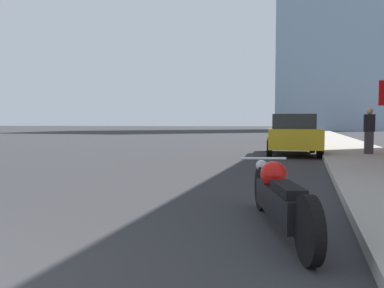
# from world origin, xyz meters

# --- Properties ---
(sidewalk) EXTENTS (2.80, 240.00, 0.15)m
(sidewalk) POSITION_xyz_m (5.03, 40.00, 0.07)
(sidewalk) COLOR #9E998E
(sidewalk) RESTS_ON ground_plane
(motorcycle) EXTENTS (1.04, 2.61, 0.77)m
(motorcycle) POSITION_xyz_m (2.80, 3.32, 0.38)
(motorcycle) COLOR black
(motorcycle) RESTS_ON ground_plane
(parked_car_yellow) EXTENTS (2.26, 4.30, 1.60)m
(parked_car_yellow) POSITION_xyz_m (2.55, 14.34, 0.80)
(parked_car_yellow) COLOR gold
(parked_car_yellow) RESTS_ON ground_plane
(parked_car_green) EXTENTS (1.95, 4.01, 1.59)m
(parked_car_green) POSITION_xyz_m (2.48, 26.67, 0.81)
(parked_car_green) COLOR #1E6B33
(parked_car_green) RESTS_ON ground_plane
(pedestrian) EXTENTS (0.36, 0.23, 1.65)m
(pedestrian) POSITION_xyz_m (5.22, 13.60, 0.99)
(pedestrian) COLOR #38383D
(pedestrian) RESTS_ON sidewalk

